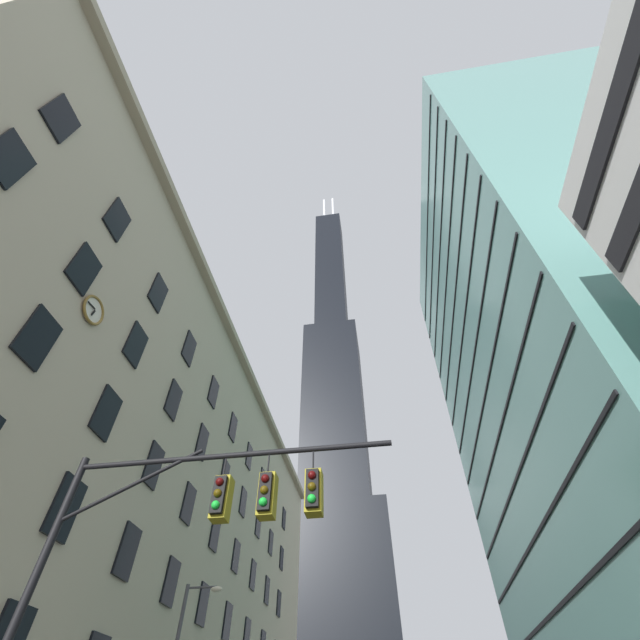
{
  "coord_description": "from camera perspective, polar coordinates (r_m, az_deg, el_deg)",
  "views": [
    {
      "loc": [
        1.12,
        -6.42,
        1.71
      ],
      "look_at": [
        -3.46,
        22.65,
        32.28
      ],
      "focal_mm": 23.47,
      "sensor_mm": 36.0,
      "label": 1
    }
  ],
  "objects": [
    {
      "name": "traffic_signal_mast",
      "position": [
        11.25,
        -16.18,
        -25.17
      ],
      "size": [
        8.52,
        0.63,
        7.21
      ],
      "color": "black",
      "rests_on": "sidewalk_left"
    },
    {
      "name": "dark_skyscraper",
      "position": [
        119.8,
        2.17,
        -17.5
      ],
      "size": [
        24.57,
        24.57,
        200.86
      ],
      "color": "black",
      "rests_on": "ground"
    },
    {
      "name": "glass_office_midrise",
      "position": [
        47.1,
        31.62,
        -3.29
      ],
      "size": [
        19.81,
        35.98,
        57.38
      ],
      "color": "slate",
      "rests_on": "ground"
    },
    {
      "name": "station_building",
      "position": [
        38.54,
        -26.78,
        -22.97
      ],
      "size": [
        18.21,
        59.02,
        28.25
      ],
      "color": "#BCAF93",
      "rests_on": "ground"
    }
  ]
}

